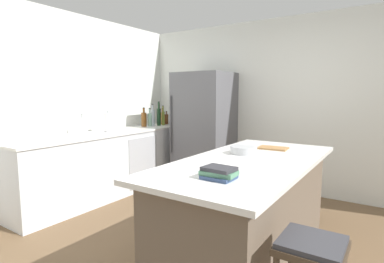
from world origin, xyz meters
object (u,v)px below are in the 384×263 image
(paper_towel_roll, at_px, (108,123))
(mixing_bowl, at_px, (244,150))
(olive_oil_bottle, at_px, (163,117))
(whiskey_bottle, at_px, (144,119))
(kitchen_island, at_px, (248,208))
(sink_faucet, at_px, (83,123))
(syrup_bottle, at_px, (166,119))
(cutting_board, at_px, (273,148))
(wine_bottle, at_px, (159,116))
(refrigerator, at_px, (204,129))
(bar_stool, at_px, (311,260))
(cookbook_stack, at_px, (219,173))
(soda_bottle, at_px, (153,117))
(gin_bottle, at_px, (150,119))
(vinegar_bottle, at_px, (162,118))

(paper_towel_roll, relative_size, mixing_bowl, 1.21)
(paper_towel_roll, bearing_deg, mixing_bowl, -6.66)
(olive_oil_bottle, distance_m, whiskey_bottle, 0.39)
(kitchen_island, height_order, sink_faucet, sink_faucet)
(syrup_bottle, height_order, cutting_board, syrup_bottle)
(wine_bottle, bearing_deg, syrup_bottle, 102.05)
(refrigerator, height_order, whiskey_bottle, refrigerator)
(kitchen_island, xyz_separation_m, bar_stool, (0.71, -0.75, 0.09))
(paper_towel_roll, bearing_deg, kitchen_island, -11.43)
(syrup_bottle, relative_size, cookbook_stack, 0.97)
(refrigerator, relative_size, olive_oil_bottle, 5.26)
(kitchen_island, xyz_separation_m, wine_bottle, (-2.37, 1.59, 0.64))
(sink_faucet, height_order, cutting_board, sink_faucet)
(soda_bottle, distance_m, gin_bottle, 0.10)
(paper_towel_roll, distance_m, syrup_bottle, 1.39)
(syrup_bottle, bearing_deg, refrigerator, -10.25)
(kitchen_island, distance_m, soda_bottle, 2.94)
(kitchen_island, height_order, mixing_bowl, mixing_bowl)
(bar_stool, bearing_deg, cutting_board, 117.12)
(syrup_bottle, xyz_separation_m, wine_bottle, (0.06, -0.29, 0.07))
(kitchen_island, xyz_separation_m, paper_towel_roll, (-2.41, 0.49, 0.61))
(sink_faucet, height_order, vinegar_bottle, sink_faucet)
(syrup_bottle, xyz_separation_m, cutting_board, (2.43, -1.25, -0.12))
(wine_bottle, relative_size, gin_bottle, 1.36)
(cookbook_stack, height_order, mixing_bowl, cookbook_stack)
(bar_stool, xyz_separation_m, paper_towel_roll, (-3.11, 1.24, 0.52))
(wine_bottle, relative_size, cutting_board, 1.37)
(syrup_bottle, height_order, whiskey_bottle, whiskey_bottle)
(paper_towel_roll, height_order, cutting_board, paper_towel_roll)
(bar_stool, bearing_deg, kitchen_island, 133.13)
(sink_faucet, height_order, syrup_bottle, sink_faucet)
(soda_bottle, relative_size, mixing_bowl, 1.45)
(refrigerator, height_order, gin_bottle, refrigerator)
(vinegar_bottle, distance_m, olive_oil_bottle, 0.12)
(paper_towel_roll, relative_size, gin_bottle, 1.01)
(olive_oil_bottle, xyz_separation_m, cutting_board, (2.36, -1.06, -0.16))
(refrigerator, height_order, bar_stool, refrigerator)
(mixing_bowl, xyz_separation_m, cutting_board, (0.15, 0.41, -0.03))
(bar_stool, xyz_separation_m, olive_oil_bottle, (-3.07, 2.45, 0.52))
(vinegar_bottle, height_order, mixing_bowl, vinegar_bottle)
(gin_bottle, bearing_deg, paper_towel_roll, -88.30)
(sink_faucet, distance_m, paper_towel_roll, 0.39)
(olive_oil_bottle, height_order, cutting_board, olive_oil_bottle)
(whiskey_bottle, relative_size, mixing_bowl, 1.25)
(paper_towel_roll, distance_m, vinegar_bottle, 1.30)
(soda_bottle, bearing_deg, cutting_board, -19.76)
(wine_bottle, distance_m, soda_bottle, 0.11)
(bar_stool, bearing_deg, whiskey_bottle, 146.93)
(sink_faucet, relative_size, wine_bottle, 0.71)
(bar_stool, bearing_deg, mixing_bowl, 131.41)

